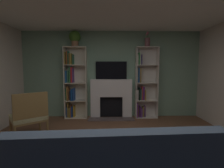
# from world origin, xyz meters

# --- Properties ---
(wall_back_accent) EXTENTS (5.38, 0.06, 2.56)m
(wall_back_accent) POSITION_xyz_m (0.00, 2.76, 1.28)
(wall_back_accent) COLOR gray
(wall_back_accent) RESTS_ON ground_plane
(fireplace) EXTENTS (1.32, 0.52, 1.14)m
(fireplace) POSITION_xyz_m (0.00, 2.62, 0.60)
(fireplace) COLOR white
(fireplace) RESTS_ON ground_plane
(tv) EXTENTS (0.92, 0.06, 0.53)m
(tv) POSITION_xyz_m (0.00, 2.70, 1.41)
(tv) COLOR black
(tv) RESTS_ON fireplace
(bookshelf_left) EXTENTS (0.64, 0.30, 2.08)m
(bookshelf_left) POSITION_xyz_m (-1.12, 2.62, 1.00)
(bookshelf_left) COLOR silver
(bookshelf_left) RESTS_ON ground_plane
(bookshelf_right) EXTENTS (0.64, 0.29, 2.08)m
(bookshelf_right) POSITION_xyz_m (0.96, 2.63, 0.94)
(bookshelf_right) COLOR silver
(bookshelf_right) RESTS_ON ground_plane
(potted_plant) EXTENTS (0.33, 0.33, 0.45)m
(potted_plant) POSITION_xyz_m (-1.04, 2.58, 2.34)
(potted_plant) COLOR #9F704F
(potted_plant) RESTS_ON bookshelf_left
(vase_with_flowers) EXTENTS (0.15, 0.15, 0.44)m
(vase_with_flowers) POSITION_xyz_m (1.04, 2.58, 2.23)
(vase_with_flowers) COLOR brown
(vase_with_flowers) RESTS_ON bookshelf_right
(armchair) EXTENTS (0.87, 0.87, 0.99)m
(armchair) POSITION_xyz_m (-1.68, 1.05, 0.52)
(armchair) COLOR brown
(armchair) RESTS_ON ground_plane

